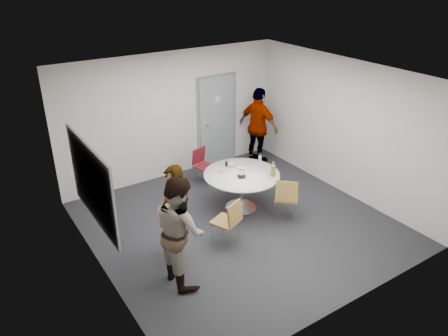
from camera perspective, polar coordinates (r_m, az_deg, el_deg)
floor at (r=8.00m, az=1.99°, el=-7.29°), size 5.00×5.00×0.00m
ceiling at (r=6.91m, az=2.34°, el=11.84°), size 5.00×5.00×0.00m
wall_back at (r=9.36m, az=-6.77°, el=6.80°), size 5.00×0.00×5.00m
wall_left at (r=6.38m, az=-16.55°, el=-3.54°), size 0.00×5.00×5.00m
wall_right at (r=8.93m, az=15.42°, el=5.11°), size 0.00×5.00×5.00m
wall_front at (r=5.75m, az=16.78°, el=-7.06°), size 5.00×0.00×5.00m
door at (r=9.96m, az=-0.96°, el=6.18°), size 1.02×0.17×2.12m
whiteboard at (r=6.52m, az=-16.88°, el=-1.95°), size 0.04×1.90×1.25m
table at (r=8.17m, az=2.45°, el=-1.38°), size 1.42×1.42×1.02m
chair_near_left at (r=7.20m, az=0.70°, el=-6.66°), size 0.52×0.54×0.82m
chair_near_right at (r=7.91m, az=8.16°, el=-3.61°), size 0.59×0.59×0.85m
chair_far at (r=9.21m, az=-2.86°, el=0.72°), size 0.46×0.49×0.78m
person_main at (r=6.78m, az=-6.50°, el=-6.02°), size 0.45×0.63×1.61m
person_left at (r=6.32m, az=-5.81°, el=-8.13°), size 0.65×0.84×1.70m
person_right at (r=10.02m, az=4.52°, el=5.43°), size 0.70×1.13×1.79m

